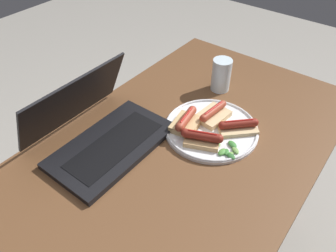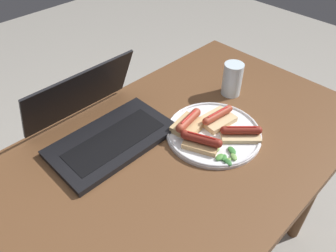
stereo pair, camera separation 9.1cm
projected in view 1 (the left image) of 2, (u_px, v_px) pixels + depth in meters
desk at (157, 188)px, 0.92m from camera, size 1.40×0.70×0.74m
laptop at (101, 132)px, 0.93m from camera, size 0.36×0.28×0.19m
plate at (211, 128)px, 0.99m from camera, size 0.28×0.28×0.02m
sausage_toast_left at (238, 126)px, 0.97m from camera, size 0.12×0.12×0.04m
sausage_toast_middle at (213, 114)px, 1.01m from camera, size 0.12×0.09×0.04m
sausage_toast_right at (186, 122)px, 0.97m from camera, size 0.11×0.09×0.05m
sausage_toast_extra at (202, 138)px, 0.92m from camera, size 0.09×0.11×0.04m
salad_pile at (229, 150)px, 0.91m from camera, size 0.07×0.08×0.01m
drinking_glass at (221, 75)px, 1.12m from camera, size 0.07×0.07×0.11m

